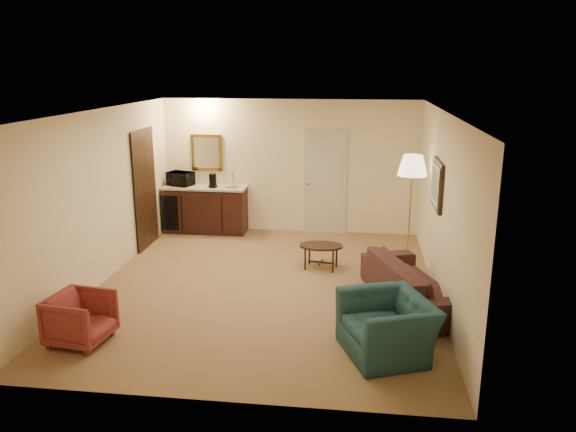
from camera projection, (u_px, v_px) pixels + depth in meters
name	position (u px, v px, depth m)	size (l,w,h in m)	color
ground	(266.00, 287.00, 8.43)	(6.00, 6.00, 0.00)	#886345
room_walls	(266.00, 165.00, 8.73)	(5.02, 6.01, 2.61)	#FAE4BC
wetbar_cabinet	(206.00, 209.00, 11.12)	(1.64, 0.58, 0.92)	black
sofa	(415.00, 275.00, 7.75)	(2.09, 0.61, 0.82)	black
teal_armchair	(387.00, 317.00, 6.37)	(1.03, 0.67, 0.90)	#1E3F4B
rose_chair_near	(80.00, 316.00, 6.66)	(0.65, 0.61, 0.67)	#943730
rose_chair_far	(79.00, 319.00, 6.69)	(0.57, 0.53, 0.59)	#943730
coffee_table	(321.00, 257.00, 9.13)	(0.71, 0.48, 0.41)	#321F10
floor_lamp	(410.00, 209.00, 9.27)	(0.49, 0.49, 1.83)	#B2953B
waste_bin	(237.00, 227.00, 11.06)	(0.22, 0.22, 0.27)	black
microwave	(180.00, 177.00, 11.05)	(0.48, 0.27, 0.33)	black
coffee_maker	(213.00, 181.00, 10.87)	(0.14, 0.14, 0.27)	black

